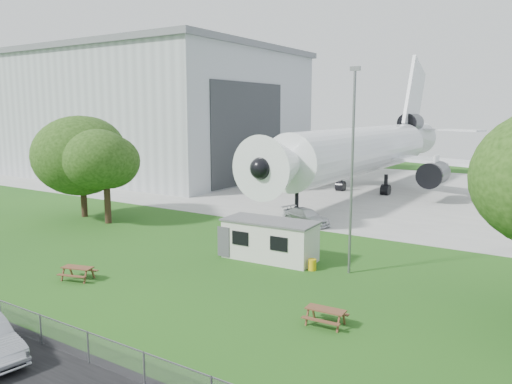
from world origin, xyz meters
The scene contains 12 objects.
ground centered at (0.00, 0.00, 0.00)m, with size 160.00×160.00×0.00m, color #2C641A.
concrete_apron centered at (0.00, 38.00, 0.01)m, with size 120.00×46.00×0.03m, color #B7B7B2.
hangar centered at (-37.97, 36.00, 9.41)m, with size 43.00×31.00×18.55m.
airliner centered at (-2.00, 35.86, 5.27)m, with size 46.36×47.73×17.69m.
site_cabin centered at (2.73, 6.04, 1.31)m, with size 6.82×3.03×2.62m.
picnic_west centered at (-4.48, -3.46, 0.00)m, with size 1.80×1.50×0.76m, color brown, non-canonical shape.
picnic_east centered at (10.17, -1.33, 0.00)m, with size 1.80×1.50×0.76m, color brown, non-canonical shape.
fence centered at (0.00, -9.50, 0.00)m, with size 58.00×0.04×1.30m, color gray.
lamp_mast centered at (8.20, 6.20, 6.00)m, with size 0.16×0.16×12.00m, color slate.
tree_west_big centered at (-18.62, 8.19, 6.06)m, with size 9.05×9.05×10.60m.
tree_west_small centered at (-14.63, 7.53, 5.57)m, with size 6.75×6.75×8.96m.
car_apron_van centered at (0.08, 16.30, 0.68)m, with size 1.92×4.72×1.37m, color white.
Camera 1 is at (19.18, -21.06, 9.64)m, focal length 35.00 mm.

